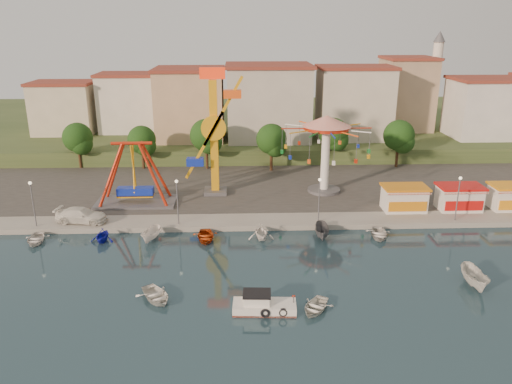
{
  "coord_description": "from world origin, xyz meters",
  "views": [
    {
      "loc": [
        -1.17,
        -39.96,
        22.35
      ],
      "look_at": [
        0.87,
        14.0,
        4.0
      ],
      "focal_mm": 35.0,
      "sensor_mm": 36.0,
      "label": 1
    }
  ],
  "objects_px": {
    "van": "(81,215)",
    "wave_swinger": "(326,137)",
    "kamikaze_tower": "(216,135)",
    "skiff": "(475,278)",
    "pirate_ship_ride": "(134,175)",
    "cabin_motorboat": "(263,306)",
    "rowboat_a": "(156,295)"
  },
  "relations": [
    {
      "from": "wave_swinger",
      "to": "skiff",
      "type": "xyz_separation_m",
      "value": [
        9.28,
        -25.23,
        -7.36
      ]
    },
    {
      "from": "kamikaze_tower",
      "to": "rowboat_a",
      "type": "xyz_separation_m",
      "value": [
        -4.31,
        -25.99,
        -8.15
      ]
    },
    {
      "from": "kamikaze_tower",
      "to": "van",
      "type": "bearing_deg",
      "value": -147.85
    },
    {
      "from": "kamikaze_tower",
      "to": "cabin_motorboat",
      "type": "distance_m",
      "value": 29.64
    },
    {
      "from": "kamikaze_tower",
      "to": "skiff",
      "type": "distance_m",
      "value": 35.22
    },
    {
      "from": "kamikaze_tower",
      "to": "van",
      "type": "distance_m",
      "value": 19.33
    },
    {
      "from": "pirate_ship_ride",
      "to": "rowboat_a",
      "type": "xyz_separation_m",
      "value": [
        5.87,
        -22.59,
        -4.0
      ]
    },
    {
      "from": "rowboat_a",
      "to": "skiff",
      "type": "height_order",
      "value": "skiff"
    },
    {
      "from": "pirate_ship_ride",
      "to": "wave_swinger",
      "type": "xyz_separation_m",
      "value": [
        24.62,
        3.75,
        3.8
      ]
    },
    {
      "from": "wave_swinger",
      "to": "cabin_motorboat",
      "type": "xyz_separation_m",
      "value": [
        -9.75,
        -28.49,
        -7.71
      ]
    },
    {
      "from": "wave_swinger",
      "to": "cabin_motorboat",
      "type": "bearing_deg",
      "value": -108.89
    },
    {
      "from": "wave_swinger",
      "to": "skiff",
      "type": "relative_size",
      "value": 2.67
    },
    {
      "from": "pirate_ship_ride",
      "to": "van",
      "type": "distance_m",
      "value": 8.5
    },
    {
      "from": "wave_swinger",
      "to": "rowboat_a",
      "type": "distance_m",
      "value": 33.25
    },
    {
      "from": "van",
      "to": "wave_swinger",
      "type": "bearing_deg",
      "value": -63.64
    },
    {
      "from": "rowboat_a",
      "to": "skiff",
      "type": "xyz_separation_m",
      "value": [
        28.02,
        1.11,
        0.44
      ]
    },
    {
      "from": "kamikaze_tower",
      "to": "skiff",
      "type": "bearing_deg",
      "value": -46.39
    },
    {
      "from": "pirate_ship_ride",
      "to": "wave_swinger",
      "type": "distance_m",
      "value": 25.19
    },
    {
      "from": "cabin_motorboat",
      "to": "van",
      "type": "xyz_separation_m",
      "value": [
        -19.91,
        18.56,
        0.96
      ]
    },
    {
      "from": "pirate_ship_ride",
      "to": "skiff",
      "type": "height_order",
      "value": "pirate_ship_ride"
    },
    {
      "from": "skiff",
      "to": "van",
      "type": "xyz_separation_m",
      "value": [
        -38.93,
        15.31,
        0.6
      ]
    },
    {
      "from": "pirate_ship_ride",
      "to": "kamikaze_tower",
      "type": "bearing_deg",
      "value": 18.46
    },
    {
      "from": "wave_swinger",
      "to": "rowboat_a",
      "type": "height_order",
      "value": "wave_swinger"
    },
    {
      "from": "rowboat_a",
      "to": "van",
      "type": "relative_size",
      "value": 0.66
    },
    {
      "from": "cabin_motorboat",
      "to": "skiff",
      "type": "xyz_separation_m",
      "value": [
        19.02,
        3.25,
        0.36
      ]
    },
    {
      "from": "rowboat_a",
      "to": "van",
      "type": "bearing_deg",
      "value": 90.87
    },
    {
      "from": "pirate_ship_ride",
      "to": "kamikaze_tower",
      "type": "height_order",
      "value": "kamikaze_tower"
    },
    {
      "from": "pirate_ship_ride",
      "to": "van",
      "type": "height_order",
      "value": "pirate_ship_ride"
    },
    {
      "from": "pirate_ship_ride",
      "to": "cabin_motorboat",
      "type": "height_order",
      "value": "pirate_ship_ride"
    },
    {
      "from": "pirate_ship_ride",
      "to": "van",
      "type": "bearing_deg",
      "value": -129.23
    },
    {
      "from": "kamikaze_tower",
      "to": "van",
      "type": "xyz_separation_m",
      "value": [
        -15.23,
        -9.57,
        -7.1
      ]
    },
    {
      "from": "wave_swinger",
      "to": "skiff",
      "type": "height_order",
      "value": "wave_swinger"
    }
  ]
}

